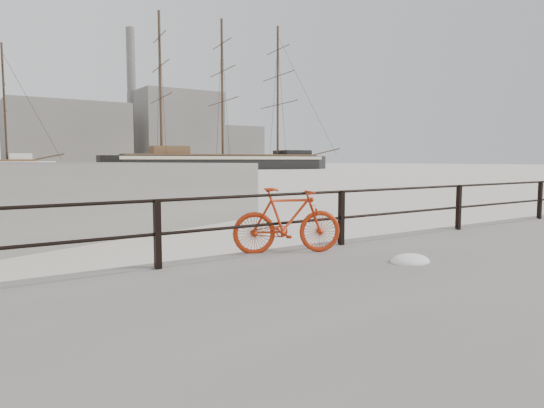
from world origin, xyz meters
TOP-DOWN VIEW (x-y plane):
  - ground at (0.00, 0.00)m, footprint 400.00×400.00m
  - guardrail at (0.00, -0.15)m, footprint 28.00×0.10m
  - bicycle at (-4.79, -0.26)m, footprint 1.79×0.95m
  - barque_black at (36.67, 78.85)m, footprint 55.48×25.39m
  - industrial_west at (20.00, 140.00)m, footprint 32.00×18.00m
  - industrial_mid at (55.00, 145.00)m, footprint 26.00×20.00m
  - industrial_east at (78.00, 150.00)m, footprint 20.00×16.00m
  - smokestack at (42.00, 150.00)m, footprint 2.80×2.80m

SIDE VIEW (x-z plane):
  - ground at x=0.00m, z-range 0.00..0.00m
  - barque_black at x=36.67m, z-range -15.35..15.35m
  - guardrail at x=0.00m, z-range 0.35..1.35m
  - bicycle at x=-4.79m, z-range 0.35..1.45m
  - industrial_east at x=78.00m, z-range 0.00..14.00m
  - industrial_west at x=20.00m, z-range 0.00..18.00m
  - industrial_mid at x=55.00m, z-range 0.00..24.00m
  - smokestack at x=42.00m, z-range 0.00..44.00m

